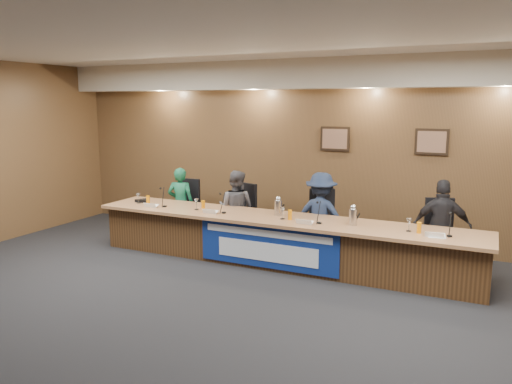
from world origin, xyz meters
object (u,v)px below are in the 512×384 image
Objects in this scene: dais_body at (278,242)px; carafe_mid at (278,208)px; panelist_a at (181,204)px; panelist_b at (236,209)px; office_chair_a at (184,212)px; office_chair_b at (239,218)px; speakerphone at (144,201)px; banner at (267,247)px; panelist_d at (442,228)px; office_chair_d at (442,240)px; office_chair_c at (323,227)px; panelist_c at (321,216)px; carafe_right at (353,217)px.

carafe_mid is at bearing 113.76° from dais_body.
panelist_b reaches higher than panelist_a.
carafe_mid is (-0.02, 0.06, 0.52)m from dais_body.
panelist_a reaches higher than office_chair_a.
panelist_a is 2.75× the size of office_chair_b.
carafe_mid is at bearing -18.03° from office_chair_a.
panelist_b is 0.21m from office_chair_b.
speakerphone reaches higher than office_chair_a.
dais_body is 18.75× the size of speakerphone.
banner is 1.45m from panelist_b.
dais_body is 12.50× the size of office_chair_a.
panelist_d reaches higher than speakerphone.
panelist_b is 3.35m from panelist_d.
office_chair_d is at bearing -98.17° from panelist_d.
office_chair_a is (-2.17, 1.08, 0.10)m from banner.
office_chair_c is at bearing 11.69° from speakerphone.
panelist_b is at bearing 153.14° from carafe_mid.
office_chair_b and office_chair_d have the same top height.
panelist_c is at bearing 9.89° from speakerphone.
carafe_mid reaches higher than dais_body.
panelist_c is at bearing 44.13° from carafe_mid.
panelist_c is 1.82m from panelist_d.
banner is 2.56m from office_chair_d.
carafe_right is (0.68, -0.62, 0.17)m from panelist_c.
banner is at bearing -30.89° from office_chair_b.
panelist_a is 2.21m from carafe_mid.
office_chair_a is 3.44m from carafe_right.
panelist_a reaches higher than dais_body.
panelist_b is 3.35m from office_chair_d.
office_chair_b is 1.24m from carafe_mid.
office_chair_c is 1.98× the size of carafe_mid.
panelist_b is 1.53m from panelist_c.
carafe_mid is (-0.52, -0.51, 0.18)m from panelist_c.
banner is 9.09× the size of carafe_mid.
panelist_c is at bearing 11.75° from office_chair_b.
carafe_mid is at bearing 149.59° from panelist_a.
panelist_c is 4.33× the size of speakerphone.
panelist_d reaches higher than office_chair_b.
panelist_b reaches higher than carafe_right.
panelist_a is at bearing 161.14° from office_chair_d.
panelist_b reaches higher than speakerphone.
panelist_b is 1.54m from office_chair_c.
banner is at bearing -9.77° from speakerphone.
dais_body is at bearing 177.48° from carafe_right.
panelist_c reaches higher than carafe_right.
panelist_d reaches higher than panelist_a.
carafe_mid is at bearing 174.42° from office_chair_d.
panelist_c is at bearing 163.01° from office_chair_d.
carafe_right is (2.20, -0.62, 0.20)m from panelist_b.
panelist_a is 1.14m from panelist_b.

